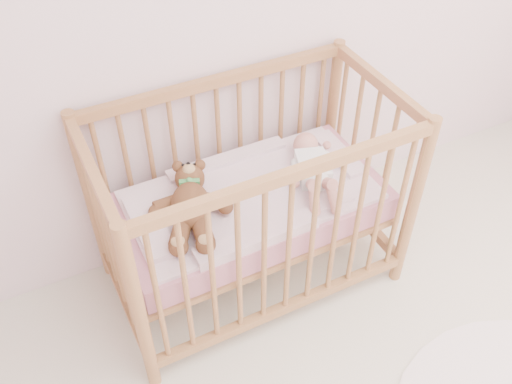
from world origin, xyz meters
TOP-DOWN VIEW (x-y plane):
  - crib at (-0.32, 1.60)m, footprint 1.36×0.76m
  - mattress at (-0.32, 1.60)m, footprint 1.22×0.62m
  - blanket at (-0.32, 1.60)m, footprint 1.10×0.58m
  - baby at (-0.01, 1.58)m, footprint 0.41×0.59m
  - teddy_bear at (-0.61, 1.58)m, footprint 0.54×0.63m

SIDE VIEW (x-z plane):
  - mattress at x=-0.32m, z-range 0.42..0.55m
  - crib at x=-0.32m, z-range 0.00..1.00m
  - blanket at x=-0.32m, z-range 0.53..0.59m
  - baby at x=-0.01m, z-range 0.57..0.70m
  - teddy_bear at x=-0.61m, z-range 0.57..0.72m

